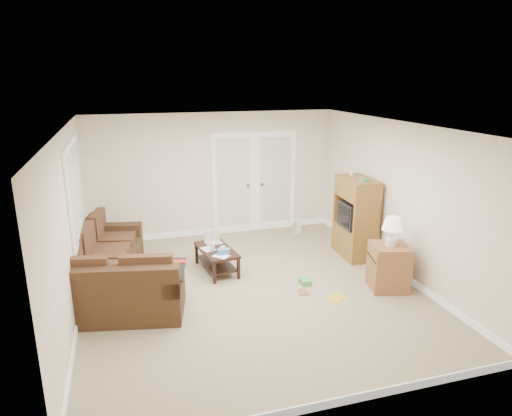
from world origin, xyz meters
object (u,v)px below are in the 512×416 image
object	(u,v)px
side_cabinet	(389,263)
tv_armoire	(355,217)
coffee_table	(216,258)
sectional_sofa	(109,274)

from	to	relation	value
side_cabinet	tv_armoire	bearing A→B (deg)	98.53
coffee_table	side_cabinet	xyz separation A→B (m)	(2.41, -1.41, 0.20)
sectional_sofa	tv_armoire	bearing A→B (deg)	16.48
sectional_sofa	side_cabinet	size ratio (longest dim) A/B	2.59
sectional_sofa	tv_armoire	size ratio (longest dim) A/B	1.93
coffee_table	tv_armoire	xyz separation A→B (m)	(2.56, -0.03, 0.51)
sectional_sofa	tv_armoire	xyz separation A→B (m)	(4.28, 0.37, 0.40)
sectional_sofa	coffee_table	xyz separation A→B (m)	(1.72, 0.40, -0.11)
sectional_sofa	side_cabinet	bearing A→B (deg)	-2.14
sectional_sofa	coffee_table	distance (m)	1.77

